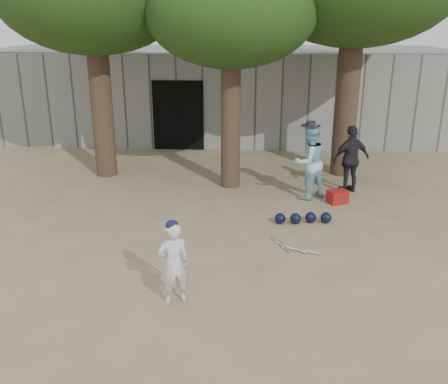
# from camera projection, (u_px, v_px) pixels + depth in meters

# --- Properties ---
(ground) EXTENTS (70.00, 70.00, 0.00)m
(ground) POSITION_uv_depth(u_px,v_px,m) (187.00, 261.00, 8.80)
(ground) COLOR #937C5E
(ground) RESTS_ON ground
(boy_player) EXTENTS (0.56, 0.47, 1.29)m
(boy_player) POSITION_uv_depth(u_px,v_px,m) (174.00, 263.00, 7.33)
(boy_player) COLOR silver
(boy_player) RESTS_ON ground
(spectator_blue) EXTENTS (1.09, 1.04, 1.77)m
(spectator_blue) POSITION_uv_depth(u_px,v_px,m) (309.00, 162.00, 11.57)
(spectator_blue) COLOR #8EC6DB
(spectator_blue) RESTS_ON ground
(spectator_dark) EXTENTS (1.05, 0.73, 1.65)m
(spectator_dark) POSITION_uv_depth(u_px,v_px,m) (351.00, 159.00, 12.02)
(spectator_dark) COLOR black
(spectator_dark) RESTS_ON ground
(red_bag) EXTENTS (0.51, 0.45, 0.30)m
(red_bag) POSITION_uv_depth(u_px,v_px,m) (337.00, 197.00, 11.49)
(red_bag) COLOR #A51C16
(red_bag) RESTS_ON ground
(back_building) EXTENTS (16.00, 5.24, 3.00)m
(back_building) POSITION_uv_depth(u_px,v_px,m) (220.00, 92.00, 18.03)
(back_building) COLOR gray
(back_building) RESTS_ON ground
(helmet_row) EXTENTS (1.19, 0.33, 0.23)m
(helmet_row) POSITION_uv_depth(u_px,v_px,m) (303.00, 218.00, 10.37)
(helmet_row) COLOR black
(helmet_row) RESTS_ON ground
(bat_pile) EXTENTS (0.89, 0.73, 0.06)m
(bat_pile) POSITION_uv_depth(u_px,v_px,m) (291.00, 247.00, 9.26)
(bat_pile) COLOR silver
(bat_pile) RESTS_ON ground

